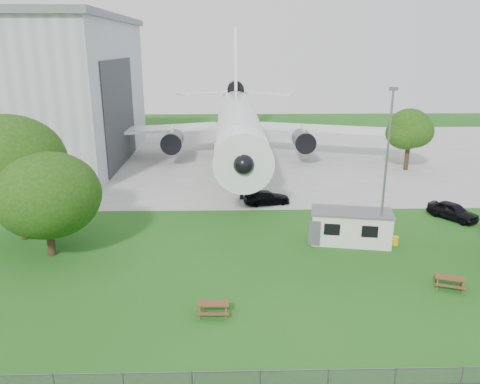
{
  "coord_description": "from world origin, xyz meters",
  "views": [
    {
      "loc": [
        -3.34,
        -26.61,
        14.87
      ],
      "look_at": [
        -2.44,
        8.0,
        4.0
      ],
      "focal_mm": 35.0,
      "sensor_mm": 36.0,
      "label": 1
    }
  ],
  "objects_px": {
    "picnic_west": "(213,315)",
    "picnic_east": "(449,288)",
    "airliner": "(238,121)",
    "site_cabin": "(351,227)"
  },
  "relations": [
    {
      "from": "picnic_west",
      "to": "picnic_east",
      "type": "relative_size",
      "value": 1.0
    },
    {
      "from": "airliner",
      "to": "picnic_east",
      "type": "bearing_deg",
      "value": -70.5
    },
    {
      "from": "airliner",
      "to": "picnic_east",
      "type": "distance_m",
      "value": 38.61
    },
    {
      "from": "airliner",
      "to": "picnic_west",
      "type": "xyz_separation_m",
      "value": [
        -2.26,
        -38.78,
        -5.27
      ]
    },
    {
      "from": "airliner",
      "to": "site_cabin",
      "type": "relative_size",
      "value": 6.87
    },
    {
      "from": "site_cabin",
      "to": "airliner",
      "type": "bearing_deg",
      "value": 106.07
    },
    {
      "from": "airliner",
      "to": "picnic_west",
      "type": "distance_m",
      "value": 39.2
    },
    {
      "from": "site_cabin",
      "to": "picnic_east",
      "type": "relative_size",
      "value": 3.86
    },
    {
      "from": "site_cabin",
      "to": "picnic_east",
      "type": "bearing_deg",
      "value": -58.65
    },
    {
      "from": "airliner",
      "to": "picnic_east",
      "type": "xyz_separation_m",
      "value": [
        12.77,
        -36.05,
        -5.27
      ]
    }
  ]
}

